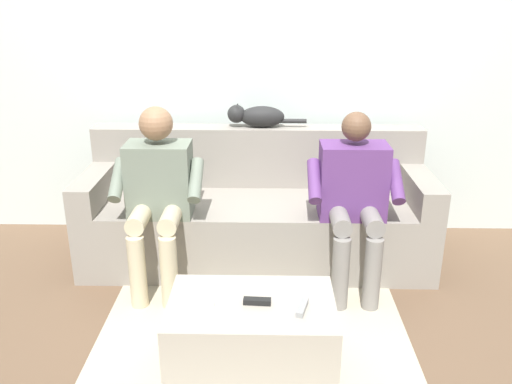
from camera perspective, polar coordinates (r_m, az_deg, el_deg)
The scene contains 11 objects.
ground_plane at distance 3.12m, azimuth -0.20°, elevation -12.93°, with size 8.00×8.00×0.00m, color brown.
back_wall at distance 3.89m, azimuth 0.25°, elevation 13.39°, with size 4.58×0.06×2.47m, color silver.
couch at distance 3.63m, azimuth 0.08°, elevation -2.41°, with size 2.25×0.77×0.85m.
coffee_table at distance 2.62m, azimuth -0.46°, elevation -15.11°, with size 0.77×0.50×0.38m.
person_left_seated at distance 3.20m, azimuth 10.29°, elevation -0.09°, with size 0.55×0.49×1.08m.
person_right_seated at distance 3.23m, azimuth -10.31°, elevation 0.33°, with size 0.53×0.51×1.10m.
cat_on_backrest at distance 3.68m, azimuth 0.06°, elevation 8.03°, with size 0.53×0.14×0.16m.
remote_white at distance 2.52m, azimuth -5.64°, elevation -11.40°, with size 0.11×0.04×0.02m, color white.
remote_black at distance 2.50m, azimuth 0.12°, elevation -11.46°, with size 0.13×0.04×0.03m, color black.
remote_gray at distance 2.46m, azimuth 4.90°, elevation -12.06°, with size 0.13×0.03×0.03m, color gray.
floor_rug at distance 2.86m, azimuth -0.36°, elevation -16.31°, with size 1.64×1.84×0.01m, color #B7AD93.
Camera 1 is at (-0.07, 3.20, 1.72)m, focal length 37.89 mm.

